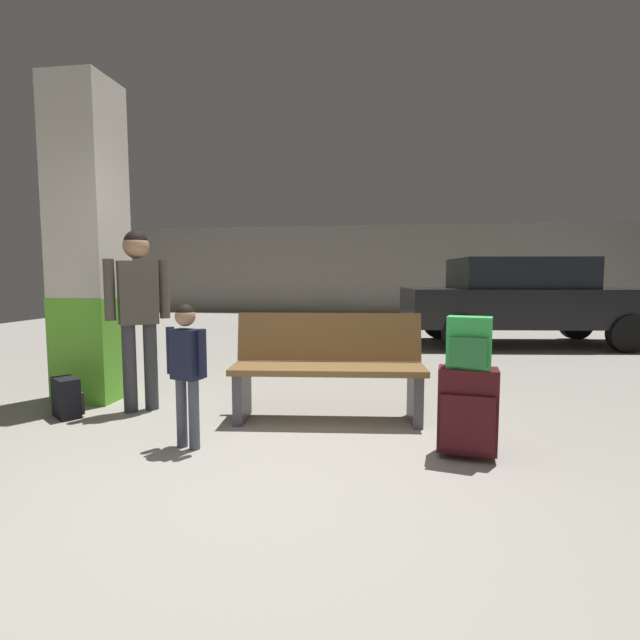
# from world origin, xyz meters

# --- Properties ---
(ground_plane) EXTENTS (18.00, 18.00, 0.10)m
(ground_plane) POSITION_xyz_m (0.00, 4.00, -0.05)
(ground_plane) COLOR gray
(garage_back_wall) EXTENTS (18.00, 0.12, 2.80)m
(garage_back_wall) POSITION_xyz_m (0.00, 12.86, 1.40)
(garage_back_wall) COLOR gray
(garage_back_wall) RESTS_ON ground_plane
(structural_pillar) EXTENTS (0.57, 0.57, 3.04)m
(structural_pillar) POSITION_xyz_m (-2.15, 1.75, 1.51)
(structural_pillar) COLOR #66C633
(structural_pillar) RESTS_ON ground_plane
(bench) EXTENTS (1.64, 0.68, 0.89)m
(bench) POSITION_xyz_m (0.22, 1.41, 0.44)
(bench) COLOR brown
(bench) RESTS_ON ground_plane
(suitcase) EXTENTS (0.40, 0.27, 0.60)m
(suitcase) POSITION_xyz_m (1.25, 0.67, 0.32)
(suitcase) COLOR #471419
(suitcase) RESTS_ON ground_plane
(backpack_bright) EXTENTS (0.31, 0.24, 0.34)m
(backpack_bright) POSITION_xyz_m (1.24, 0.67, 0.77)
(backpack_bright) COLOR green
(backpack_bright) RESTS_ON suitcase
(child) EXTENTS (0.33, 0.24, 1.02)m
(child) POSITION_xyz_m (-0.66, 0.58, 0.62)
(child) COLOR #4C5160
(child) RESTS_ON ground_plane
(adult) EXTENTS (0.45, 0.37, 1.60)m
(adult) POSITION_xyz_m (-1.47, 1.40, 0.99)
(adult) COLOR #38383D
(adult) RESTS_ON ground_plane
(backpack_dark_floor) EXTENTS (0.32, 0.31, 0.34)m
(backpack_dark_floor) POSITION_xyz_m (-2.00, 1.13, 0.17)
(backpack_dark_floor) COLOR black
(backpack_dark_floor) RESTS_ON ground_plane
(parked_car_near) EXTENTS (4.27, 2.16, 1.51)m
(parked_car_near) POSITION_xyz_m (3.03, 6.17, 0.81)
(parked_car_near) COLOR black
(parked_car_near) RESTS_ON ground_plane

